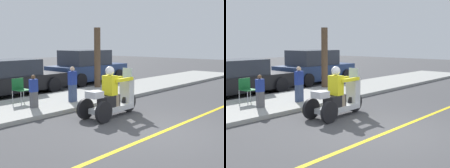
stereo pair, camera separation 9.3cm
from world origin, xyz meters
TOP-DOWN VIEW (x-y plane):
  - ground_plane at (0.00, 0.00)m, footprint 60.00×60.00m
  - lane_stripe at (0.48, 0.00)m, footprint 24.00×0.12m
  - sidewalk_strip at (0.00, 4.60)m, footprint 28.00×2.80m
  - motorcycle_trike at (0.48, 1.94)m, footprint 2.11×0.78m
  - spectator_mid_group at (-0.61, 4.16)m, footprint 0.24×0.15m
  - spectator_by_tree at (0.82, 3.98)m, footprint 0.30×0.20m
  - folding_chair_curbside at (2.65, 3.91)m, footprint 0.53×0.53m
  - folding_chair_set_back at (-0.49, 5.07)m, footprint 0.49×0.49m
  - parked_car_lot_right at (5.31, 7.77)m, footprint 4.33×2.03m
  - parked_car_lot_far at (0.58, 7.46)m, footprint 4.46×2.04m
  - tree_trunk at (3.84, 5.66)m, footprint 0.28×0.28m

SIDE VIEW (x-z plane):
  - ground_plane at x=0.00m, z-range 0.00..0.00m
  - lane_stripe at x=0.48m, z-range 0.00..0.01m
  - sidewalk_strip at x=0.00m, z-range 0.00..0.12m
  - motorcycle_trike at x=0.48m, z-range -0.20..1.24m
  - spectator_mid_group at x=-0.61m, z-range 0.10..1.12m
  - folding_chair_curbside at x=2.65m, z-range 0.21..1.03m
  - folding_chair_set_back at x=-0.49m, z-range 0.21..1.03m
  - parked_car_lot_far at x=0.58m, z-range -0.04..1.39m
  - spectator_by_tree at x=0.82m, z-range 0.10..1.29m
  - parked_car_lot_right at x=5.31m, z-range -0.06..1.63m
  - tree_trunk at x=3.84m, z-range 0.12..2.74m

